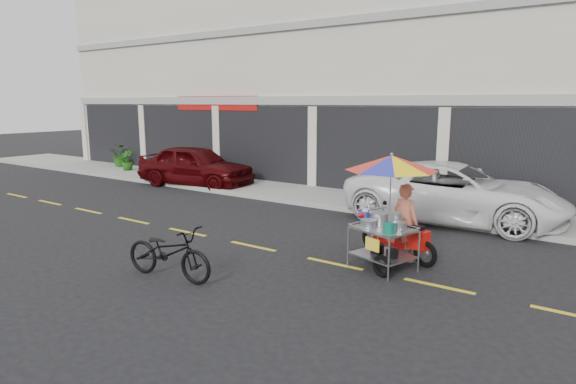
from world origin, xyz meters
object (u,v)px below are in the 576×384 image
Objects in this scene: maroon_sedan at (195,166)px; white_pickup at (454,192)px; near_bicycle at (169,252)px; food_vendor_rig at (395,195)px.

white_pickup reaches higher than maroon_sedan.
maroon_sedan is 2.46× the size of near_bicycle.
white_pickup is at bearing -29.30° from near_bicycle.
maroon_sedan is 9.52m from near_bicycle.
near_bicycle is (-2.91, -7.02, -0.29)m from white_pickup.
food_vendor_rig is at bearing -52.77° from near_bicycle.
white_pickup is at bearing -96.99° from maroon_sedan.
near_bicycle is at bearing -144.50° from maroon_sedan.
white_pickup is 3.03× the size of near_bicycle.
food_vendor_rig reaches higher than white_pickup.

